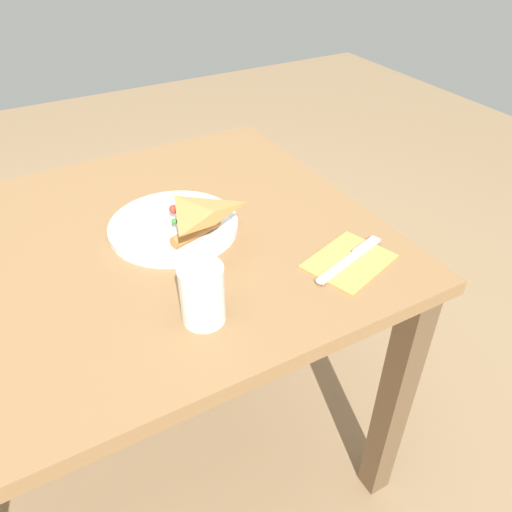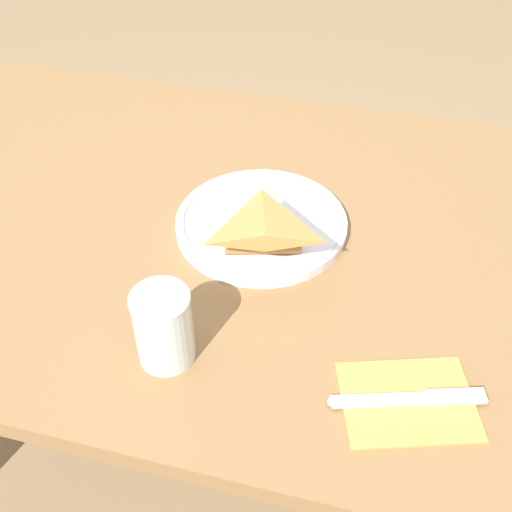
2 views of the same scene
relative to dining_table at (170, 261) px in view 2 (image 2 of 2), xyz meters
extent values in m
plane|color=#997A56|center=(0.00, 0.00, -0.61)|extent=(6.00, 6.00, 0.00)
cube|color=olive|center=(0.00, 0.00, 0.09)|extent=(1.10, 0.80, 0.03)
cube|color=brown|center=(-0.50, -0.35, -0.27)|extent=(0.06, 0.06, 0.68)
cube|color=brown|center=(0.50, -0.35, -0.27)|extent=(0.06, 0.06, 0.68)
cylinder|color=white|center=(-0.16, -0.01, 0.11)|extent=(0.26, 0.26, 0.02)
torus|color=white|center=(-0.16, -0.01, 0.12)|extent=(0.25, 0.25, 0.01)
pyramid|color=tan|center=(-0.16, 0.01, 0.13)|extent=(0.14, 0.15, 0.02)
cylinder|color=#B77A3D|center=(-0.18, 0.06, 0.13)|extent=(0.11, 0.05, 0.02)
sphere|color=red|center=(-0.16, -0.01, 0.14)|extent=(0.02, 0.02, 0.02)
sphere|color=red|center=(-0.18, 0.03, 0.14)|extent=(0.02, 0.02, 0.02)
sphere|color=#388433|center=(-0.15, 0.03, 0.14)|extent=(0.01, 0.01, 0.01)
sphere|color=#388433|center=(-0.17, 0.01, 0.14)|extent=(0.02, 0.02, 0.02)
sphere|color=orange|center=(-0.18, 0.04, 0.14)|extent=(0.02, 0.02, 0.02)
cylinder|color=white|center=(-0.10, 0.26, 0.15)|extent=(0.07, 0.07, 0.10)
cylinder|color=white|center=(-0.10, 0.26, 0.14)|extent=(0.06, 0.06, 0.07)
torus|color=white|center=(-0.10, 0.26, 0.20)|extent=(0.07, 0.07, 0.00)
cube|color=#E59E4C|center=(-0.40, 0.25, 0.10)|extent=(0.18, 0.16, 0.00)
cube|color=#B2B2B7|center=(-0.45, 0.24, 0.11)|extent=(0.07, 0.04, 0.01)
cube|color=silver|center=(-0.37, 0.26, 0.11)|extent=(0.11, 0.05, 0.00)
ellipsoid|color=silver|center=(-0.32, 0.28, 0.11)|extent=(0.02, 0.02, 0.00)
camera|label=1|loc=(0.11, 0.81, 0.67)|focal=35.00mm
camera|label=2|loc=(-0.34, 0.72, 0.74)|focal=45.00mm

